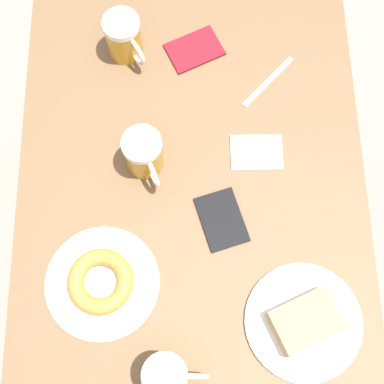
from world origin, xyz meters
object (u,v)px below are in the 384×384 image
at_px(beer_mug_left, 144,154).
at_px(passport_near_edge, 222,220).
at_px(napkin_folded, 256,152).
at_px(fork, 268,82).
at_px(plate_with_donut, 102,282).
at_px(beer_mug_right, 167,375).
at_px(beer_mug_center, 124,38).
at_px(plate_with_cake, 305,321).
at_px(passport_far_edge, 194,50).

distance_m(beer_mug_left, passport_near_edge, 0.22).
bearing_deg(napkin_folded, fork, -101.99).
distance_m(plate_with_donut, beer_mug_left, 0.28).
bearing_deg(beer_mug_right, fork, -110.24).
height_order(beer_mug_center, beer_mug_right, same).
xyz_separation_m(plate_with_cake, plate_with_donut, (0.41, -0.09, -0.00)).
bearing_deg(beer_mug_right, plate_with_donut, -53.26).
distance_m(beer_mug_center, fork, 0.35).
height_order(plate_with_donut, beer_mug_right, beer_mug_right).
xyz_separation_m(beer_mug_center, napkin_folded, (-0.30, 0.27, -0.05)).
relative_size(passport_near_edge, passport_far_edge, 0.97).
xyz_separation_m(beer_mug_center, passport_far_edge, (-0.16, 0.00, -0.05)).
relative_size(beer_mug_right, fork, 0.95).
xyz_separation_m(beer_mug_center, beer_mug_right, (-0.10, 0.74, 0.00)).
relative_size(napkin_folded, passport_near_edge, 0.80).
distance_m(beer_mug_left, beer_mug_right, 0.45).
xyz_separation_m(plate_with_cake, passport_far_edge, (0.21, -0.64, -0.01)).
height_order(fork, passport_near_edge, passport_near_edge).
bearing_deg(passport_near_edge, plate_with_donut, 27.46).
relative_size(plate_with_cake, beer_mug_right, 1.91).
bearing_deg(plate_with_cake, passport_far_edge, -72.01).
height_order(beer_mug_center, napkin_folded, beer_mug_center).
bearing_deg(passport_far_edge, beer_mug_right, 84.82).
xyz_separation_m(plate_with_cake, passport_near_edge, (0.16, -0.22, -0.01)).
bearing_deg(passport_near_edge, napkin_folded, -118.46).
bearing_deg(beer_mug_left, plate_with_cake, 132.44).
bearing_deg(fork, passport_near_edge, 69.91).
relative_size(plate_with_cake, passport_near_edge, 1.64).
xyz_separation_m(plate_with_cake, beer_mug_right, (0.28, 0.10, 0.04)).
distance_m(fork, passport_near_edge, 0.35).
bearing_deg(beer_mug_center, fork, 164.93).
xyz_separation_m(plate_with_donut, beer_mug_center, (-0.04, -0.55, 0.04)).
bearing_deg(beer_mug_center, beer_mug_right, 97.35).
distance_m(fork, passport_far_edge, 0.19).
distance_m(plate_with_donut, passport_far_edge, 0.59).
height_order(beer_mug_right, passport_near_edge, beer_mug_right).
relative_size(plate_with_cake, passport_far_edge, 1.58).
xyz_separation_m(beer_mug_right, passport_near_edge, (-0.12, -0.31, -0.05)).
height_order(plate_with_cake, plate_with_donut, plate_with_cake).
relative_size(plate_with_cake, beer_mug_left, 1.99).
bearing_deg(napkin_folded, beer_mug_right, 66.83).
height_order(plate_with_cake, beer_mug_right, beer_mug_right).
height_order(beer_mug_left, passport_far_edge, beer_mug_left).
bearing_deg(plate_with_donut, passport_far_edge, -110.14).
bearing_deg(passport_far_edge, beer_mug_left, 68.42).
bearing_deg(fork, napkin_folded, 78.01).
bearing_deg(beer_mug_center, napkin_folded, 137.83).
relative_size(beer_mug_center, passport_far_edge, 0.75).
distance_m(beer_mug_right, passport_near_edge, 0.34).
xyz_separation_m(beer_mug_left, napkin_folded, (-0.25, -0.02, -0.05)).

